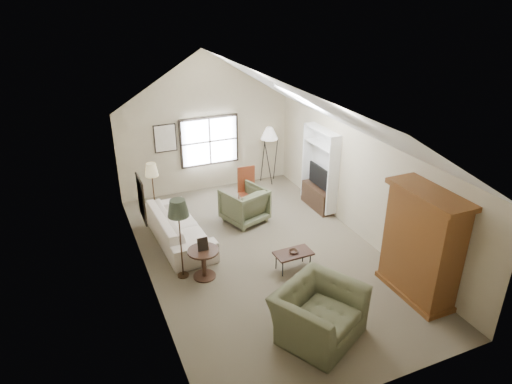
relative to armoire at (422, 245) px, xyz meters
name	(u,v)px	position (x,y,z in m)	size (l,w,h in m)	color
room_shell	(264,116)	(-2.18, 2.40, 2.11)	(5.01, 8.01, 4.00)	#675E4A
window	(210,141)	(-2.08, 6.36, 0.35)	(1.72, 0.08, 1.42)	black
skylight	(301,99)	(-0.88, 3.30, 2.12)	(0.80, 1.20, 0.52)	white
wall_art	(154,167)	(-4.06, 4.34, 0.63)	(1.97, 3.71, 0.88)	black
armoire	(422,245)	(0.00, 0.00, 0.00)	(0.60, 1.50, 2.20)	brown
tv_alcove	(320,168)	(0.16, 4.00, 0.05)	(0.32, 1.30, 2.10)	white
media_console	(317,197)	(0.14, 4.00, -0.80)	(0.34, 1.18, 0.60)	#382316
tv_panel	(319,176)	(0.14, 4.00, -0.18)	(0.05, 0.90, 0.55)	black
sofa	(179,227)	(-3.73, 3.75, -0.72)	(2.58, 1.01, 0.75)	beige
armchair_near	(318,314)	(-2.35, -0.26, -0.64)	(1.41, 1.23, 0.92)	#575B3F
armchair_far	(244,205)	(-1.95, 4.07, -0.65)	(0.96, 0.99, 0.90)	#5D6043
coffee_table	(293,261)	(-1.81, 1.68, -0.90)	(0.80, 0.44, 0.41)	#341D15
bowl	(293,251)	(-1.81, 1.68, -0.67)	(0.19, 0.19, 0.05)	#391E17
side_table	(204,263)	(-3.63, 2.15, -0.78)	(0.65, 0.65, 0.65)	#3E2919
side_chair	(249,191)	(-1.66, 4.48, -0.49)	(0.47, 0.47, 1.22)	brown
tripod_lamp	(269,155)	(-0.33, 6.10, -0.22)	(0.51, 0.51, 1.75)	silver
dark_lamp	(180,239)	(-4.03, 2.35, -0.20)	(0.43, 0.43, 1.80)	#252B1E
tan_lamp	(154,192)	(-4.03, 4.95, -0.29)	(0.32, 0.32, 1.61)	tan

